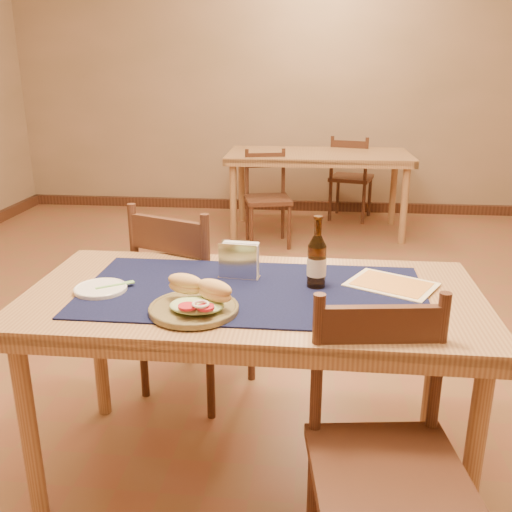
# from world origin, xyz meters

# --- Properties ---
(room) EXTENTS (6.04, 7.04, 2.84)m
(room) POSITION_xyz_m (0.00, 0.00, 1.40)
(room) COLOR brown
(room) RESTS_ON ground
(main_table) EXTENTS (1.60, 0.80, 0.75)m
(main_table) POSITION_xyz_m (0.00, -0.80, 0.67)
(main_table) COLOR #A47D4D
(main_table) RESTS_ON ground
(placemat) EXTENTS (1.20, 0.60, 0.01)m
(placemat) POSITION_xyz_m (0.00, -0.80, 0.75)
(placemat) COLOR #0F1439
(placemat) RESTS_ON main_table
(baseboard) EXTENTS (6.00, 7.00, 0.10)m
(baseboard) POSITION_xyz_m (0.00, 0.00, 0.05)
(baseboard) COLOR #462719
(baseboard) RESTS_ON ground
(back_table) EXTENTS (1.68, 0.86, 0.75)m
(back_table) POSITION_xyz_m (0.23, 2.64, 0.67)
(back_table) COLOR #A47D4D
(back_table) RESTS_ON ground
(chair_main_far) EXTENTS (0.57, 0.57, 0.95)m
(chair_main_far) POSITION_xyz_m (-0.34, -0.27, 0.49)
(chair_main_far) COLOR #462719
(chair_main_far) RESTS_ON ground
(chair_main_near) EXTENTS (0.47, 0.47, 0.90)m
(chair_main_near) POSITION_xyz_m (0.42, -1.29, 0.47)
(chair_main_near) COLOR #462719
(chair_main_near) RESTS_ON ground
(chair_back_near) EXTENTS (0.45, 0.45, 0.82)m
(chair_back_near) POSITION_xyz_m (-0.21, 2.20, 0.43)
(chair_back_near) COLOR #462719
(chair_back_near) RESTS_ON ground
(chair_back_far) EXTENTS (0.48, 0.48, 0.86)m
(chair_back_far) POSITION_xyz_m (0.56, 3.13, 0.45)
(chair_back_far) COLOR #462719
(chair_back_far) RESTS_ON ground
(sandwich_plate) EXTENTS (0.29, 0.29, 0.11)m
(sandwich_plate) POSITION_xyz_m (-0.16, -1.00, 0.79)
(sandwich_plate) COLOR brown
(sandwich_plate) RESTS_ON placemat
(side_plate) EXTENTS (0.18, 0.18, 0.02)m
(side_plate) POSITION_xyz_m (-0.53, -0.86, 0.76)
(side_plate) COLOR white
(side_plate) RESTS_ON placemat
(fork) EXTENTS (0.12, 0.09, 0.00)m
(fork) POSITION_xyz_m (-0.48, -0.83, 0.77)
(fork) COLOR #82CF71
(fork) RESTS_ON side_plate
(beer_bottle) EXTENTS (0.07, 0.07, 0.26)m
(beer_bottle) POSITION_xyz_m (0.22, -0.74, 0.85)
(beer_bottle) COLOR #48290D
(beer_bottle) RESTS_ON placemat
(napkin_holder) EXTENTS (0.16, 0.07, 0.14)m
(napkin_holder) POSITION_xyz_m (-0.07, -0.68, 0.82)
(napkin_holder) COLOR silver
(napkin_holder) RESTS_ON placemat
(menu_card) EXTENTS (0.36, 0.33, 0.01)m
(menu_card) POSITION_xyz_m (0.49, -0.70, 0.76)
(menu_card) COLOR #F5E7B9
(menu_card) RESTS_ON placemat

